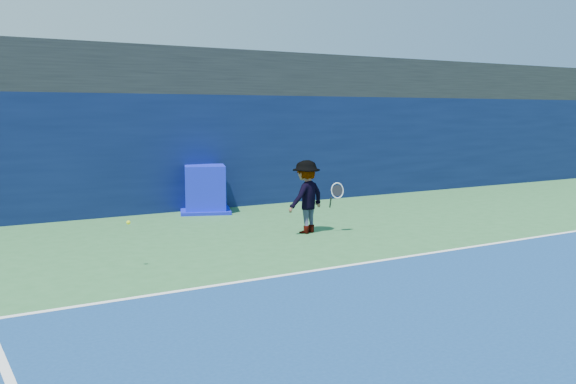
# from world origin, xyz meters

# --- Properties ---
(ground) EXTENTS (80.00, 80.00, 0.00)m
(ground) POSITION_xyz_m (0.00, 0.00, 0.00)
(ground) COLOR #2D6435
(ground) RESTS_ON ground
(baseline) EXTENTS (24.00, 0.10, 0.01)m
(baseline) POSITION_xyz_m (0.00, 3.00, 0.01)
(baseline) COLOR white
(baseline) RESTS_ON ground
(stadium_band) EXTENTS (36.00, 3.00, 1.20)m
(stadium_band) POSITION_xyz_m (0.00, 11.50, 3.60)
(stadium_band) COLOR black
(stadium_band) RESTS_ON back_wall_assembly
(back_wall_assembly) EXTENTS (36.00, 1.03, 3.00)m
(back_wall_assembly) POSITION_xyz_m (-0.00, 10.50, 1.50)
(back_wall_assembly) COLOR #0A153C
(back_wall_assembly) RESTS_ON ground
(equipment_cart) EXTENTS (1.63, 1.63, 1.20)m
(equipment_cart) POSITION_xyz_m (0.82, 9.60, 0.55)
(equipment_cart) COLOR #0E16C6
(equipment_cart) RESTS_ON ground
(tennis_player) EXTENTS (1.30, 0.87, 1.54)m
(tennis_player) POSITION_xyz_m (1.51, 5.87, 0.77)
(tennis_player) COLOR silver
(tennis_player) RESTS_ON ground
(tennis_ball) EXTENTS (0.07, 0.07, 0.07)m
(tennis_ball) POSITION_xyz_m (-2.66, 4.74, 0.76)
(tennis_ball) COLOR #C8D617
(tennis_ball) RESTS_ON ground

